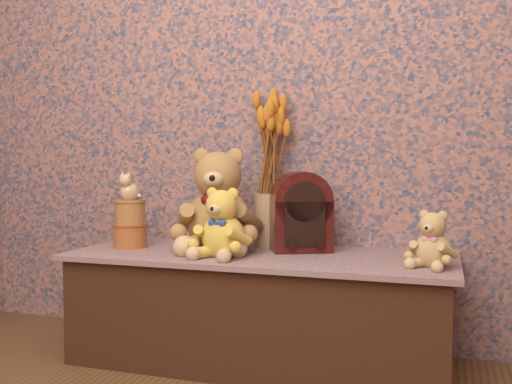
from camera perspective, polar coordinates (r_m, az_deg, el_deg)
display_shelf at (r=2.26m, az=0.40°, el=-11.48°), size 1.47×0.60×0.43m
teddy_large at (r=2.30m, az=-3.75°, el=-0.33°), size 0.42×0.47×0.44m
teddy_medium at (r=2.13m, az=-3.30°, el=-2.76°), size 0.25×0.29×0.28m
teddy_small at (r=2.01m, az=17.34°, el=-4.27°), size 0.22×0.24×0.20m
cathedral_radio at (r=2.26m, az=4.50°, el=-1.93°), size 0.28×0.25×0.32m
ceramic_vase at (r=2.39m, az=1.38°, el=-2.81°), size 0.16×0.16×0.22m
dried_stalks at (r=2.38m, az=1.39°, el=4.36°), size 0.26×0.26×0.38m
biscuit_tin_lower at (r=2.42m, az=-12.47°, el=-4.28°), size 0.14×0.14×0.10m
biscuit_tin_upper at (r=2.41m, az=-12.50°, el=-1.97°), size 0.12×0.12×0.10m
cat_figurine at (r=2.40m, az=-12.52°, el=0.62°), size 0.09×0.10×0.12m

